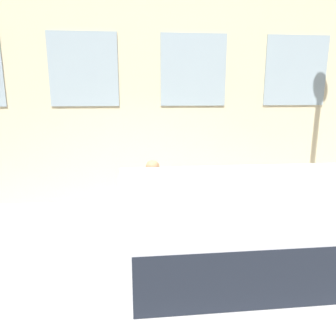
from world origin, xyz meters
name	(u,v)px	position (x,y,z in m)	size (l,w,h in m)	color
ground_plane	(148,272)	(0.00, 0.00, 0.00)	(80.00, 80.00, 0.00)	#47474C
sidewalk	(144,228)	(1.38, 0.00, 0.09)	(2.76, 60.00, 0.17)	#B2ADA3
fire_hydrant	(183,219)	(0.57, -0.59, 0.56)	(0.27, 0.40, 0.77)	#2D7260
person	(153,193)	(0.66, -0.12, 0.98)	(0.33, 0.22, 1.35)	navy
parked_truck_silver_near	(277,258)	(-1.55, -1.18, 1.01)	(2.09, 5.06, 1.71)	black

